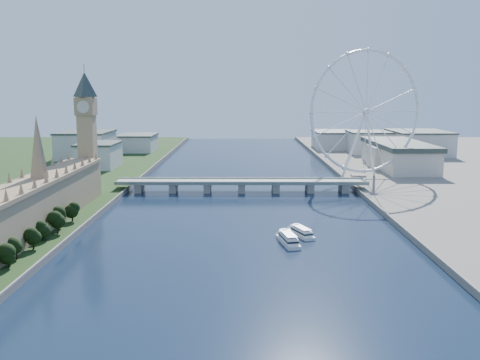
{
  "coord_description": "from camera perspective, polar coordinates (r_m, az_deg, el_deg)",
  "views": [
    {
      "loc": [
        0.28,
        -163.52,
        87.1
      ],
      "look_at": [
        -1.08,
        210.0,
        25.24
      ],
      "focal_mm": 40.0,
      "sensor_mm": 36.0,
      "label": 1
    }
  ],
  "objects": [
    {
      "name": "city_skyline",
      "position": [
        728.04,
        3.28,
        3.86
      ],
      "size": [
        505.0,
        280.0,
        32.0
      ],
      "color": "beige",
      "rests_on": "ground"
    },
    {
      "name": "big_ben",
      "position": [
        460.24,
        -16.08,
        6.48
      ],
      "size": [
        20.02,
        20.02,
        110.0
      ],
      "color": "tan",
      "rests_on": "ground"
    },
    {
      "name": "ground",
      "position": [
        185.27,
        0.1,
        -18.64
      ],
      "size": [
        2000.0,
        2000.0,
        0.0
      ],
      "primitive_type": "plane",
      "color": "#16263E",
      "rests_on": "ground"
    },
    {
      "name": "parliament_range",
      "position": [
        363.87,
        -20.45,
        -2.07
      ],
      "size": [
        24.0,
        200.0,
        70.0
      ],
      "color": "tan",
      "rests_on": "ground"
    },
    {
      "name": "london_eye",
      "position": [
        532.59,
        13.3,
        7.05
      ],
      "size": [
        113.6,
        39.12,
        124.3
      ],
      "color": "silver",
      "rests_on": "ground"
    },
    {
      "name": "county_hall",
      "position": [
        624.81,
        16.45,
        1.0
      ],
      "size": [
        54.0,
        144.0,
        35.0
      ],
      "primitive_type": null,
      "color": "beige",
      "rests_on": "ground"
    },
    {
      "name": "tour_boat_far",
      "position": [
        330.33,
        6.56,
        -5.95
      ],
      "size": [
        16.34,
        28.04,
        6.02
      ],
      "primitive_type": null,
      "rotation": [
        0.0,
        0.0,
        0.37
      ],
      "color": "silver",
      "rests_on": "ground"
    },
    {
      "name": "tour_boat_near",
      "position": [
        313.25,
        5.16,
        -6.78
      ],
      "size": [
        13.49,
        31.69,
        6.81
      ],
      "primitive_type": null,
      "rotation": [
        0.0,
        0.0,
        0.19
      ],
      "color": "silver",
      "rests_on": "ground"
    },
    {
      "name": "westminster_bridge",
      "position": [
        470.46,
        0.17,
        -0.45
      ],
      "size": [
        220.0,
        22.0,
        9.5
      ],
      "color": "gray",
      "rests_on": "ground"
    }
  ]
}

